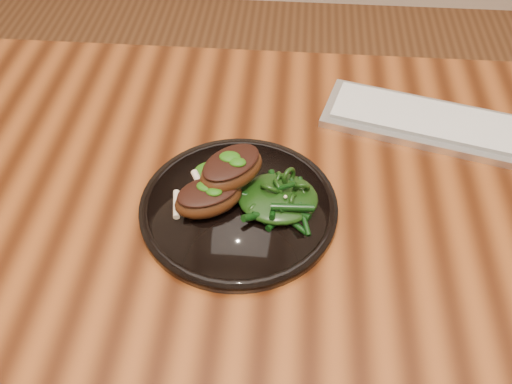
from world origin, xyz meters
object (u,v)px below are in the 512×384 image
lamb_chop_front (208,197)px  keyboard (450,127)px  greens_heap (278,194)px  desk (308,252)px  plate (239,207)px

lamb_chop_front → keyboard: size_ratio=0.27×
lamb_chop_front → keyboard: 0.41m
lamb_chop_front → greens_heap: (0.09, 0.01, -0.00)m
desk → keyboard: (0.21, 0.19, 0.09)m
plate → lamb_chop_front: size_ratio=2.44×
lamb_chop_front → greens_heap: bearing=9.0°
desk → greens_heap: (-0.05, 0.00, 0.12)m
desk → plate: bearing=-179.2°
lamb_chop_front → keyboard: (0.35, 0.21, -0.03)m
desk → plate: plate is taller
lamb_chop_front → keyboard: lamb_chop_front is taller
keyboard → lamb_chop_front: bearing=-149.7°
keyboard → plate: bearing=-147.9°
plate → lamb_chop_front: (-0.04, -0.01, 0.03)m
plate → keyboard: keyboard is taller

